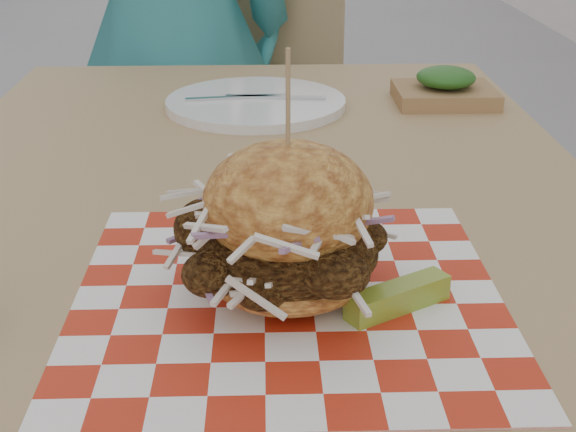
% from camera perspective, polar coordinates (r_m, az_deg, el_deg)
% --- Properties ---
extents(diner, '(0.62, 0.47, 1.53)m').
position_cam_1_polar(diner, '(1.80, -8.33, 13.33)').
color(diner, teal).
rests_on(diner, ground).
extents(patio_table, '(0.80, 1.20, 0.75)m').
position_cam_1_polar(patio_table, '(0.95, -2.32, -2.33)').
color(patio_table, '#A27F5A').
rests_on(patio_table, ground).
extents(patio_chair, '(0.54, 0.55, 0.95)m').
position_cam_1_polar(patio_chair, '(1.93, -1.11, 7.70)').
color(patio_chair, '#A27F5A').
rests_on(patio_chair, ground).
extents(paper_liner, '(0.36, 0.36, 0.00)m').
position_cam_1_polar(paper_liner, '(0.69, 0.00, -5.67)').
color(paper_liner, red).
rests_on(paper_liner, patio_table).
extents(sandwich, '(0.18, 0.18, 0.21)m').
position_cam_1_polar(sandwich, '(0.66, 0.00, -1.17)').
color(sandwich, gold).
rests_on(sandwich, paper_liner).
extents(pickle_spear, '(0.09, 0.07, 0.02)m').
position_cam_1_polar(pickle_spear, '(0.66, 7.82, -5.74)').
color(pickle_spear, olive).
rests_on(pickle_spear, paper_liner).
extents(place_setting, '(0.27, 0.27, 0.02)m').
position_cam_1_polar(place_setting, '(1.22, -2.31, 8.03)').
color(place_setting, white).
rests_on(place_setting, patio_table).
extents(kraft_tray, '(0.15, 0.12, 0.06)m').
position_cam_1_polar(kraft_tray, '(1.26, 11.11, 8.89)').
color(kraft_tray, olive).
rests_on(kraft_tray, patio_table).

